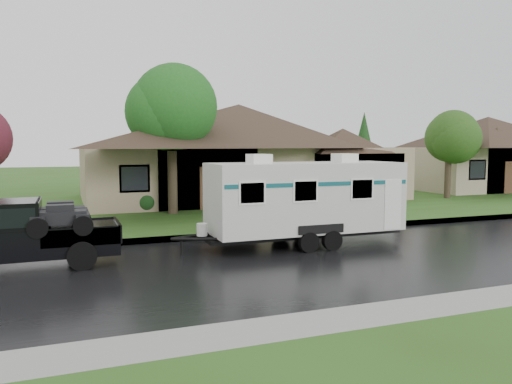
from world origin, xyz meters
TOP-DOWN VIEW (x-y plane):
  - ground at (0.00, 0.00)m, footprint 140.00×140.00m
  - road at (0.00, -2.00)m, footprint 140.00×8.00m
  - curb at (0.00, 2.25)m, footprint 140.00×0.50m
  - lawn at (0.00, 15.00)m, footprint 140.00×26.00m
  - house_main at (2.29, 13.84)m, footprint 19.44×10.80m
  - house_neighbor at (22.27, 14.34)m, footprint 15.12×9.72m
  - tree_left_green at (-3.24, 8.18)m, footprint 3.98×3.98m
  - tree_right_green at (13.50, 9.10)m, footprint 3.10×3.10m
  - shrub_row at (2.00, 9.30)m, footprint 13.60×1.00m
  - pickup_truck at (-9.31, -0.01)m, footprint 5.44×2.07m
  - travel_trailer at (-0.51, -0.01)m, footprint 6.71×2.36m

SIDE VIEW (x-z plane):
  - ground at x=0.00m, z-range 0.00..0.00m
  - road at x=0.00m, z-range 0.00..0.01m
  - curb at x=0.00m, z-range 0.00..0.15m
  - lawn at x=0.00m, z-range 0.00..0.15m
  - shrub_row at x=2.00m, z-range 0.15..1.15m
  - pickup_truck at x=-9.31m, z-range 0.06..1.88m
  - travel_trailer at x=-0.51m, z-range 0.09..3.10m
  - house_neighbor at x=22.27m, z-range 0.10..6.55m
  - house_main at x=2.29m, z-range 0.14..7.04m
  - tree_right_green at x=13.50m, z-range 1.14..6.28m
  - tree_left_green at x=-3.24m, z-range 1.43..8.02m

